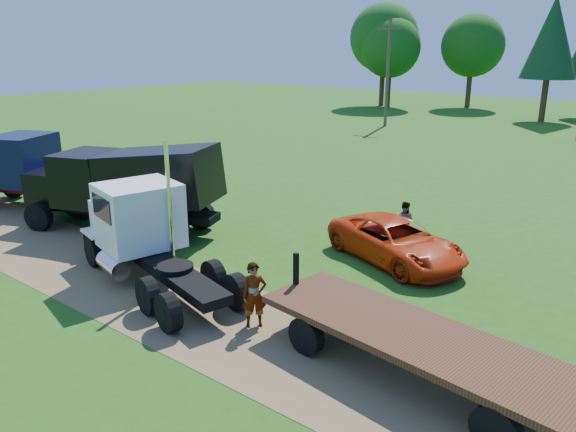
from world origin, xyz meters
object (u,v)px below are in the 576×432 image
Objects in this scene: flatbed_trailer at (416,343)px; spectator_a at (254,295)px; orange_pickup at (396,241)px; navy_truck at (37,171)px; black_dump_truck at (126,183)px; white_semi_tractor at (141,230)px.

flatbed_trailer is 4.39× the size of spectator_a.
spectator_a reaches higher than orange_pickup.
navy_truck reaches higher than flatbed_trailer.
orange_pickup is 2.93× the size of spectator_a.
white_semi_tractor is at bearing -52.26° from black_dump_truck.
white_semi_tractor is 8.38m from orange_pickup.
navy_truck is (-9.84, 1.97, 0.16)m from white_semi_tractor.
black_dump_truck is 5.89m from navy_truck.
black_dump_truck reaches higher than flatbed_trailer.
white_semi_tractor is at bearing -34.98° from navy_truck.
flatbed_trailer is (13.37, -2.34, -1.10)m from black_dump_truck.
flatbed_trailer is at bearing -30.89° from black_dump_truck.
flatbed_trailer is (19.23, -1.89, -0.83)m from navy_truck.
black_dump_truck is at bearing 113.66° from spectator_a.
white_semi_tractor is at bearing -172.58° from flatbed_trailer.
flatbed_trailer is (9.39, 0.08, -0.67)m from white_semi_tractor.
flatbed_trailer is (3.62, -5.95, 0.11)m from orange_pickup.
spectator_a is at bearing -38.09° from black_dump_truck.
black_dump_truck reaches higher than navy_truck.
navy_truck is at bearing 125.01° from orange_pickup.
white_semi_tractor is 0.99× the size of navy_truck.
black_dump_truck is at bearing 163.06° from white_semi_tractor.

